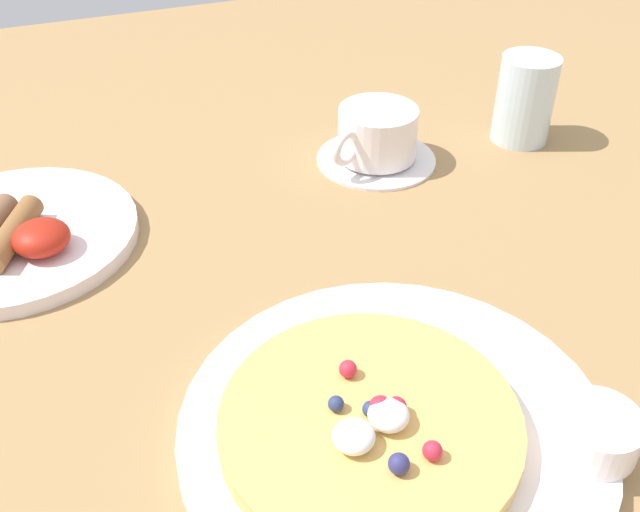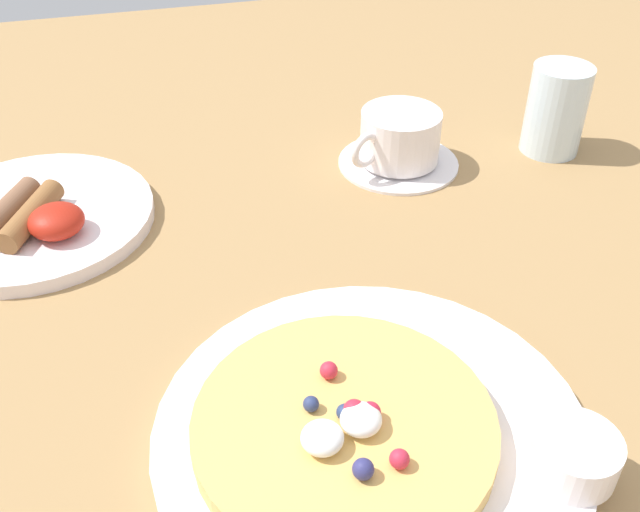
{
  "view_description": "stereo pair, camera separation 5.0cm",
  "coord_description": "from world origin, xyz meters",
  "px_view_note": "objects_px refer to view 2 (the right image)",
  "views": [
    {
      "loc": [
        -0.11,
        -0.45,
        0.4
      ],
      "look_at": [
        0.06,
        -0.01,
        0.04
      ],
      "focal_mm": 41.1,
      "sensor_mm": 36.0,
      "label": 1
    },
    {
      "loc": [
        -0.06,
        -0.46,
        0.4
      ],
      "look_at": [
        0.06,
        -0.01,
        0.04
      ],
      "focal_mm": 41.1,
      "sensor_mm": 36.0,
      "label": 2
    }
  ],
  "objects_px": {
    "coffee_cup": "(399,136)",
    "breakfast_plate": "(34,218)",
    "coffee_saucer": "(398,161)",
    "water_glass": "(556,110)",
    "syrup_ramekin": "(575,455)",
    "pancake_plate": "(371,432)"
  },
  "relations": [
    {
      "from": "coffee_cup",
      "to": "breakfast_plate",
      "type": "bearing_deg",
      "value": -177.49
    },
    {
      "from": "coffee_saucer",
      "to": "water_glass",
      "type": "xyz_separation_m",
      "value": [
        0.17,
        -0.01,
        0.04
      ]
    },
    {
      "from": "syrup_ramekin",
      "to": "breakfast_plate",
      "type": "relative_size",
      "value": 0.25
    },
    {
      "from": "breakfast_plate",
      "to": "water_glass",
      "type": "bearing_deg",
      "value": 0.55
    },
    {
      "from": "syrup_ramekin",
      "to": "pancake_plate",
      "type": "bearing_deg",
      "value": 148.99
    },
    {
      "from": "syrup_ramekin",
      "to": "coffee_saucer",
      "type": "bearing_deg",
      "value": 85.14
    },
    {
      "from": "pancake_plate",
      "to": "syrup_ramekin",
      "type": "relative_size",
      "value": 5.29
    },
    {
      "from": "syrup_ramekin",
      "to": "coffee_saucer",
      "type": "relative_size",
      "value": 0.43
    },
    {
      "from": "breakfast_plate",
      "to": "water_glass",
      "type": "height_order",
      "value": "water_glass"
    },
    {
      "from": "pancake_plate",
      "to": "coffee_cup",
      "type": "distance_m",
      "value": 0.37
    },
    {
      "from": "coffee_saucer",
      "to": "water_glass",
      "type": "relative_size",
      "value": 1.34
    },
    {
      "from": "coffee_cup",
      "to": "coffee_saucer",
      "type": "bearing_deg",
      "value": 27.8
    },
    {
      "from": "coffee_saucer",
      "to": "pancake_plate",
      "type": "bearing_deg",
      "value": -112.71
    },
    {
      "from": "coffee_saucer",
      "to": "coffee_cup",
      "type": "xyz_separation_m",
      "value": [
        -0.0,
        -0.0,
        0.03
      ]
    },
    {
      "from": "water_glass",
      "to": "pancake_plate",
      "type": "bearing_deg",
      "value": -133.63
    },
    {
      "from": "coffee_cup",
      "to": "water_glass",
      "type": "xyz_separation_m",
      "value": [
        0.17,
        -0.01,
        0.01
      ]
    },
    {
      "from": "breakfast_plate",
      "to": "coffee_cup",
      "type": "relative_size",
      "value": 2.1
    },
    {
      "from": "coffee_saucer",
      "to": "coffee_cup",
      "type": "relative_size",
      "value": 1.2
    },
    {
      "from": "pancake_plate",
      "to": "breakfast_plate",
      "type": "height_order",
      "value": "same"
    },
    {
      "from": "coffee_cup",
      "to": "water_glass",
      "type": "relative_size",
      "value": 1.11
    },
    {
      "from": "coffee_saucer",
      "to": "syrup_ramekin",
      "type": "bearing_deg",
      "value": -94.86
    },
    {
      "from": "breakfast_plate",
      "to": "coffee_cup",
      "type": "bearing_deg",
      "value": 2.51
    }
  ]
}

